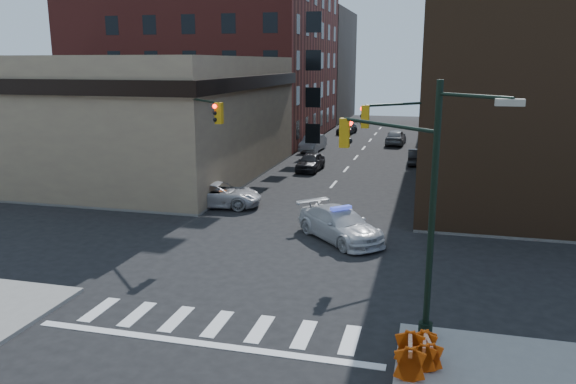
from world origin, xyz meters
The scene contains 29 objects.
ground centered at (0.00, 0.00, 0.00)m, with size 140.00×140.00×0.00m, color black.
sidewalk_nw centered at (-23.00, 32.75, 0.07)m, with size 34.00×54.50×0.15m, color gray.
bank_building centered at (-17.00, 16.50, 4.50)m, with size 22.00×22.00×9.00m, color #917F5F.
apartment_block centered at (-18.50, 40.00, 12.00)m, with size 25.00×25.00×24.00m, color maroon.
commercial_row_ne centered at (13.00, 22.50, 7.00)m, with size 14.00×34.00×14.00m, color #452D1B.
filler_nw centered at (-16.00, 62.00, 8.00)m, with size 20.00×18.00×16.00m, color #50473C.
filler_ne centered at (14.00, 58.00, 6.00)m, with size 16.00×16.00×12.00m, color maroon.
signal_pole_se centered at (6.04, -5.52, 4.61)m, with size 5.40×5.27×8.00m.
signal_pole_nw centered at (-5.85, 5.34, 4.34)m, with size 3.58×3.67×8.00m.
signal_pole_ne centered at (5.84, 5.35, 4.34)m, with size 3.67×3.58×8.00m.
tree_ne_near centered at (7.50, 26.00, 3.49)m, with size 3.00×3.00×4.85m.
tree_ne_far centered at (7.50, 34.00, 3.49)m, with size 3.00×3.00×4.85m.
police_car centered at (2.51, 3.37, 0.79)m, with size 2.21×5.43×1.58m, color silver.
pickup centered at (-5.80, 8.07, 0.75)m, with size 2.47×5.37×1.49m, color #B8B8BC.
parked_car_wnear centered at (-2.73, 20.77, 0.73)m, with size 1.72×4.28×1.46m, color black.
parked_car_wfar centered at (-4.65, 30.84, 0.79)m, with size 1.68×4.82×1.59m, color #979AA0.
parked_car_wdeep centered at (-3.41, 45.13, 0.64)m, with size 1.80×4.43×1.29m, color black.
parked_car_enear centered at (5.50, 25.76, 0.67)m, with size 1.41×4.04×1.33m, color black.
parked_car_efar centered at (2.99, 37.33, 0.81)m, with size 1.91×4.75×1.62m, color gray.
pedestrian_a centered at (-8.23, 6.00, 0.94)m, with size 0.58×0.38×1.58m, color black.
pedestrian_b centered at (-11.15, 6.00, 1.05)m, with size 0.87×0.68×1.80m, color black.
pedestrian_c centered at (-12.43, 8.41, 1.06)m, with size 1.06×0.44×1.81m, color #1E242D.
barrel_road centered at (2.95, 3.08, 0.57)m, with size 0.64×0.64×1.14m, color red.
barrel_bank centered at (-5.43, 7.94, 0.51)m, with size 0.57×0.57×1.02m, color #C23A09.
barricade_se_a centered at (6.79, -8.00, 0.55)m, with size 1.07×0.53×0.80m, color #D25009, non-canonical shape.
barricade_se_b centered at (6.87, -7.92, 0.55)m, with size 1.08×0.54×0.81m, color red, non-canonical shape.
barricade_se_c centered at (6.40, -8.50, 0.63)m, with size 1.28×0.64×0.96m, color #D75F0A, non-canonical shape.
barricade_nw_a centered at (-9.05, 7.79, 0.60)m, with size 1.21×0.60×0.91m, color red, non-canonical shape.
barricade_nw_b centered at (-11.53, 8.00, 0.65)m, with size 1.34×0.67×1.01m, color red, non-canonical shape.
Camera 1 is at (6.64, -23.08, 8.65)m, focal length 35.00 mm.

